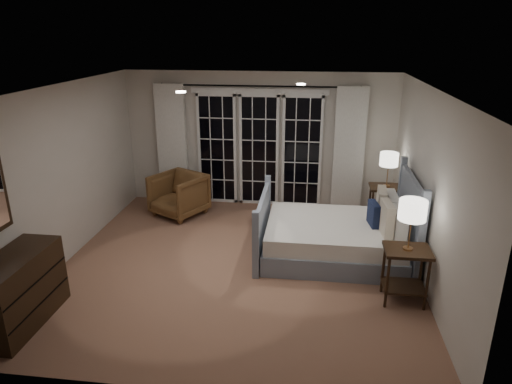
# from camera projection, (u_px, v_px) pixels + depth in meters

# --- Properties ---
(floor) EXTENTS (5.00, 5.00, 0.00)m
(floor) POSITION_uv_depth(u_px,v_px,m) (238.00, 264.00, 6.60)
(floor) COLOR #90644D
(floor) RESTS_ON ground
(ceiling) EXTENTS (5.00, 5.00, 0.00)m
(ceiling) POSITION_uv_depth(u_px,v_px,m) (236.00, 88.00, 5.76)
(ceiling) COLOR silver
(ceiling) RESTS_ON wall_back
(wall_left) EXTENTS (0.02, 5.00, 2.50)m
(wall_left) POSITION_uv_depth(u_px,v_px,m) (64.00, 175.00, 6.47)
(wall_left) COLOR beige
(wall_left) RESTS_ON floor
(wall_right) EXTENTS (0.02, 5.00, 2.50)m
(wall_right) POSITION_uv_depth(u_px,v_px,m) (428.00, 189.00, 5.88)
(wall_right) COLOR beige
(wall_right) RESTS_ON floor
(wall_back) EXTENTS (5.00, 0.02, 2.50)m
(wall_back) POSITION_uv_depth(u_px,v_px,m) (259.00, 140.00, 8.51)
(wall_back) COLOR beige
(wall_back) RESTS_ON floor
(wall_front) EXTENTS (5.00, 0.02, 2.50)m
(wall_front) POSITION_uv_depth(u_px,v_px,m) (188.00, 274.00, 3.84)
(wall_front) COLOR beige
(wall_front) RESTS_ON floor
(french_doors) EXTENTS (2.50, 0.04, 2.20)m
(french_doors) POSITION_uv_depth(u_px,v_px,m) (259.00, 149.00, 8.53)
(french_doors) COLOR black
(french_doors) RESTS_ON wall_back
(curtain_rod) EXTENTS (3.50, 0.03, 0.03)m
(curtain_rod) POSITION_uv_depth(u_px,v_px,m) (259.00, 86.00, 8.08)
(curtain_rod) COLOR black
(curtain_rod) RESTS_ON wall_back
(curtain_left) EXTENTS (0.55, 0.10, 2.25)m
(curtain_left) POSITION_uv_depth(u_px,v_px,m) (172.00, 144.00, 8.63)
(curtain_left) COLOR white
(curtain_left) RESTS_ON curtain_rod
(curtain_right) EXTENTS (0.55, 0.10, 2.25)m
(curtain_right) POSITION_uv_depth(u_px,v_px,m) (349.00, 149.00, 8.24)
(curtain_right) COLOR white
(curtain_right) RESTS_ON curtain_rod
(downlight_a) EXTENTS (0.12, 0.12, 0.01)m
(downlight_a) POSITION_uv_depth(u_px,v_px,m) (301.00, 84.00, 6.22)
(downlight_a) COLOR white
(downlight_a) RESTS_ON ceiling
(downlight_b) EXTENTS (0.12, 0.12, 0.01)m
(downlight_b) POSITION_uv_depth(u_px,v_px,m) (181.00, 92.00, 5.46)
(downlight_b) COLOR white
(downlight_b) RESTS_ON ceiling
(bed) EXTENTS (2.16, 1.55, 1.26)m
(bed) POSITION_uv_depth(u_px,v_px,m) (338.00, 236.00, 6.72)
(bed) COLOR gray
(bed) RESTS_ON floor
(nightstand_left) EXTENTS (0.55, 0.44, 0.71)m
(nightstand_left) POSITION_uv_depth(u_px,v_px,m) (406.00, 267.00, 5.55)
(nightstand_left) COLOR #321D10
(nightstand_left) RESTS_ON floor
(nightstand_right) EXTENTS (0.54, 0.43, 0.70)m
(nightstand_right) POSITION_uv_depth(u_px,v_px,m) (385.00, 199.00, 7.75)
(nightstand_right) COLOR #321D10
(nightstand_right) RESTS_ON floor
(lamp_left) EXTENTS (0.32, 0.32, 0.63)m
(lamp_left) POSITION_uv_depth(u_px,v_px,m) (413.00, 211.00, 5.30)
(lamp_left) COLOR #A97443
(lamp_left) RESTS_ON nightstand_left
(lamp_right) EXTENTS (0.30, 0.30, 0.58)m
(lamp_right) POSITION_uv_depth(u_px,v_px,m) (389.00, 160.00, 7.52)
(lamp_right) COLOR #A97443
(lamp_right) RESTS_ON nightstand_right
(armchair) EXTENTS (1.12, 1.13, 0.76)m
(armchair) POSITION_uv_depth(u_px,v_px,m) (179.00, 195.00, 8.23)
(armchair) COLOR brown
(armchair) RESTS_ON floor
(dresser) EXTENTS (0.51, 1.19, 0.84)m
(dresser) POSITION_uv_depth(u_px,v_px,m) (18.00, 291.00, 5.13)
(dresser) COLOR #321D10
(dresser) RESTS_ON floor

